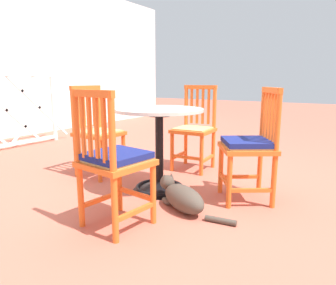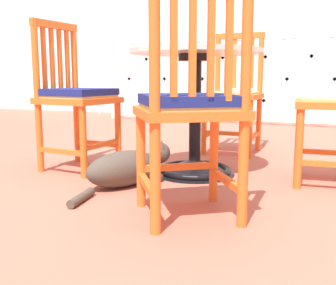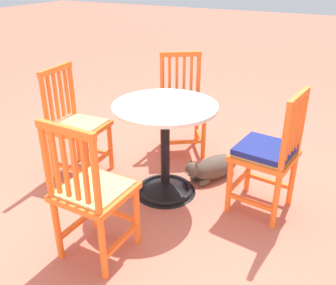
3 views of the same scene
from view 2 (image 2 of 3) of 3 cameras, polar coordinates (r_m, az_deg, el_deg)
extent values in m
plane|color=#BC604C|center=(2.21, 3.42, -5.81)|extent=(24.00, 24.00, 0.00)
cube|color=white|center=(6.02, 15.69, 16.78)|extent=(10.00, 0.20, 2.80)
cylinder|color=white|center=(5.76, -7.82, 8.92)|extent=(0.06, 0.06, 1.10)
cube|color=white|center=(5.20, 7.58, 3.46)|extent=(3.14, 0.04, 0.05)
cube|color=white|center=(5.20, 7.82, 14.33)|extent=(3.14, 0.04, 0.05)
cube|color=white|center=(5.63, -5.47, 8.95)|extent=(1.00, 0.02, 1.00)
cube|color=white|center=(5.42, -0.47, 8.99)|extent=(1.00, 0.02, 1.00)
cube|color=white|center=(5.24, 4.90, 8.95)|extent=(1.00, 0.02, 1.00)
cube|color=white|center=(5.12, 10.57, 8.82)|extent=(1.00, 0.02, 1.00)
cube|color=white|center=(5.04, 16.47, 8.60)|extent=(1.00, 0.02, 1.00)
cube|color=white|center=(5.02, 22.48, 8.28)|extent=(1.00, 0.02, 1.00)
cube|color=white|center=(5.63, -5.47, 8.95)|extent=(1.00, 0.02, 1.00)
cube|color=white|center=(5.42, -0.47, 8.99)|extent=(1.00, 0.02, 1.00)
cube|color=white|center=(5.24, 4.90, 8.95)|extent=(1.00, 0.02, 1.00)
cube|color=white|center=(5.12, 10.57, 8.82)|extent=(1.00, 0.02, 1.00)
cube|color=white|center=(5.04, 16.47, 8.60)|extent=(1.00, 0.02, 1.00)
cube|color=white|center=(5.02, 22.48, 8.28)|extent=(1.00, 0.02, 1.00)
cone|color=black|center=(2.42, 3.77, -3.28)|extent=(0.48, 0.48, 0.10)
torus|color=black|center=(2.43, 3.76, -3.86)|extent=(0.44, 0.44, 0.04)
cylinder|color=black|center=(2.37, 3.85, 4.35)|extent=(0.07, 0.07, 0.66)
cylinder|color=black|center=(2.37, 3.93, 11.91)|extent=(0.20, 0.20, 0.04)
cylinder|color=beige|center=(2.37, 3.94, 12.69)|extent=(0.76, 0.76, 0.02)
cylinder|color=orange|center=(2.92, 11.47, 2.17)|extent=(0.04, 0.04, 0.45)
cylinder|color=orange|center=(3.00, 5.10, 2.52)|extent=(0.04, 0.04, 0.45)
cylinder|color=orange|center=(3.23, 12.84, 6.89)|extent=(0.04, 0.04, 0.91)
cylinder|color=orange|center=(3.31, 6.99, 7.10)|extent=(0.04, 0.04, 0.91)
cube|color=orange|center=(3.09, 12.06, 0.96)|extent=(0.04, 0.34, 0.03)
cube|color=orange|center=(3.17, 6.03, 1.32)|extent=(0.04, 0.34, 0.03)
cube|color=orange|center=(2.96, 8.22, 1.30)|extent=(0.34, 0.04, 0.03)
cube|color=orange|center=(3.10, 9.14, 6.49)|extent=(0.41, 0.41, 0.04)
cube|color=tan|center=(3.10, 9.15, 6.90)|extent=(0.36, 0.36, 0.02)
cube|color=orange|center=(3.24, 11.78, 10.91)|extent=(0.02, 0.02, 0.39)
cube|color=orange|center=(3.26, 10.58, 10.94)|extent=(0.02, 0.02, 0.39)
cube|color=orange|center=(3.27, 9.40, 10.96)|extent=(0.02, 0.02, 0.39)
cube|color=orange|center=(3.29, 8.23, 10.98)|extent=(0.02, 0.02, 0.39)
cube|color=orange|center=(3.28, 10.10, 14.62)|extent=(0.38, 0.04, 0.04)
cylinder|color=orange|center=(2.60, -7.07, 1.46)|extent=(0.04, 0.04, 0.45)
cylinder|color=orange|center=(2.33, -11.89, 0.45)|extent=(0.04, 0.04, 0.45)
cylinder|color=orange|center=(2.79, -12.91, 6.56)|extent=(0.04, 0.04, 0.91)
cylinder|color=orange|center=(2.54, -17.97, 6.11)|extent=(0.04, 0.04, 0.91)
cube|color=orange|center=(2.71, -9.97, -0.10)|extent=(0.34, 0.07, 0.03)
cube|color=orange|center=(2.46, -14.86, -1.23)|extent=(0.34, 0.07, 0.03)
cube|color=orange|center=(2.47, -9.32, -0.28)|extent=(0.07, 0.34, 0.03)
cube|color=orange|center=(2.55, -12.52, 5.83)|extent=(0.44, 0.44, 0.04)
cube|color=tan|center=(2.55, -12.53, 6.32)|extent=(0.39, 0.39, 0.02)
cube|color=orange|center=(2.74, -14.04, 11.18)|extent=(0.02, 0.03, 0.39)
cube|color=orange|center=(2.69, -15.03, 11.19)|extent=(0.02, 0.03, 0.39)
cube|color=orange|center=(2.64, -16.05, 11.19)|extent=(0.02, 0.03, 0.39)
cube|color=orange|center=(2.59, -17.12, 11.18)|extent=(0.02, 0.03, 0.39)
cube|color=orange|center=(2.68, -15.73, 15.67)|extent=(0.08, 0.38, 0.04)
cube|color=navy|center=(2.55, -12.56, 7.00)|extent=(0.40, 0.40, 0.04)
cylinder|color=orange|center=(1.79, -3.85, -2.01)|extent=(0.04, 0.04, 0.45)
cylinder|color=orange|center=(1.87, 6.50, -1.56)|extent=(0.04, 0.04, 0.45)
cylinder|color=orange|center=(1.43, -1.87, 4.48)|extent=(0.04, 0.04, 0.91)
cylinder|color=orange|center=(1.53, 10.82, 4.63)|extent=(0.04, 0.04, 0.91)
cube|color=orange|center=(1.65, -2.92, -6.03)|extent=(0.21, 0.30, 0.03)
cube|color=orange|center=(1.73, 8.28, -5.34)|extent=(0.21, 0.30, 0.03)
cube|color=orange|center=(1.83, 1.43, -3.47)|extent=(0.30, 0.21, 0.03)
cube|color=orange|center=(1.63, 2.91, 4.25)|extent=(0.56, 0.56, 0.04)
cube|color=tan|center=(1.63, 2.92, 5.03)|extent=(0.49, 0.49, 0.02)
cube|color=orange|center=(1.44, 0.81, 13.49)|extent=(0.03, 0.03, 0.39)
cube|color=orange|center=(1.46, 3.49, 13.42)|extent=(0.03, 0.03, 0.39)
cube|color=orange|center=(1.48, 6.10, 13.33)|extent=(0.03, 0.03, 0.39)
cube|color=orange|center=(1.50, 8.63, 13.22)|extent=(0.03, 0.03, 0.39)
cube|color=navy|center=(1.63, 2.93, 6.08)|extent=(0.50, 0.50, 0.04)
cylinder|color=orange|center=(2.17, 18.02, -0.46)|extent=(0.04, 0.04, 0.45)
cylinder|color=orange|center=(2.51, 17.97, 0.78)|extent=(0.04, 0.04, 0.45)
cube|color=orange|center=(2.19, 22.35, -2.86)|extent=(0.34, 0.05, 0.03)
cube|color=orange|center=(2.53, 21.73, -1.31)|extent=(0.34, 0.05, 0.03)
cube|color=orange|center=(2.35, 17.93, -1.12)|extent=(0.05, 0.34, 0.03)
cube|color=orange|center=(2.33, 22.45, 5.05)|extent=(0.43, 0.43, 0.04)
cube|color=tan|center=(2.32, 22.49, 5.59)|extent=(0.37, 0.37, 0.02)
ellipsoid|color=#4C4238|center=(2.15, -6.28, -3.68)|extent=(0.38, 0.48, 0.19)
ellipsoid|color=silver|center=(2.21, -4.15, -3.57)|extent=(0.22, 0.23, 0.14)
sphere|color=#4C4238|center=(2.29, -1.17, -1.44)|extent=(0.12, 0.12, 0.12)
ellipsoid|color=silver|center=(2.32, -0.38, -1.61)|extent=(0.07, 0.06, 0.04)
cone|color=#4C4238|center=(2.29, -1.92, -0.04)|extent=(0.04, 0.04, 0.04)
cone|color=#4C4238|center=(2.25, -0.89, -0.24)|extent=(0.04, 0.04, 0.04)
ellipsoid|color=#4C4238|center=(2.30, -3.67, -4.49)|extent=(0.10, 0.13, 0.05)
ellipsoid|color=#4C4238|center=(2.22, -1.93, -5.00)|extent=(0.10, 0.13, 0.05)
cylinder|color=#4C4238|center=(1.93, -12.15, -7.60)|extent=(0.07, 0.22, 0.04)
camera|label=1|loc=(3.02, -55.06, 12.88)|focal=33.20mm
camera|label=3|loc=(4.97, -1.68, 21.61)|focal=40.12mm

